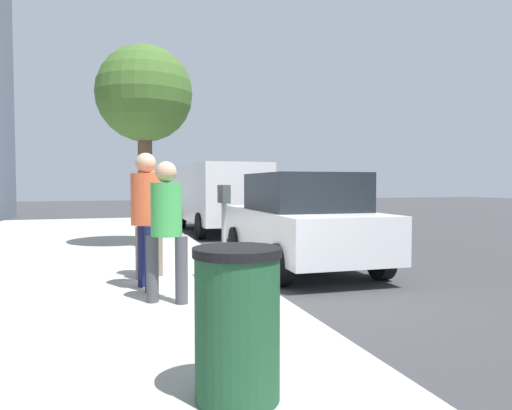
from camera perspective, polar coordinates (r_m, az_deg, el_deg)
The scene contains 10 objects.
ground_plane at distance 7.00m, azimuth 0.33°, elevation -10.43°, with size 80.00×80.00×0.00m, color #38383A.
sidewalk_slab at distance 6.73m, azimuth -25.26°, elevation -10.56°, with size 28.00×6.00×0.15m, color #A8A59E.
parking_meter at distance 6.78m, azimuth -3.89°, elevation -0.90°, with size 0.36×0.12×1.41m.
pedestrian_at_meter at distance 6.49m, azimuth -13.15°, elevation -0.39°, with size 0.55×0.40×1.84m.
pedestrian_bystander at distance 5.70m, azimuth -10.78°, elevation -1.90°, with size 0.37×0.47×1.69m.
parking_officer at distance 7.29m, azimuth -12.81°, elevation -1.09°, with size 0.39×0.42×1.67m.
parked_sedan_near at distance 8.84m, azimuth 5.44°, elevation -1.85°, with size 4.44×2.05×1.77m.
parked_van_far at distance 15.31m, azimuth -4.51°, elevation 1.37°, with size 5.23×2.18×2.18m.
street_tree at distance 11.15m, azimuth -13.35°, elevation 12.68°, with size 2.15×2.15×4.53m.
trash_bin at distance 3.20m, azimuth -2.27°, elevation -14.11°, with size 0.59×0.59×1.01m.
Camera 1 is at (-6.49, 2.09, 1.58)m, focal length 33.06 mm.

